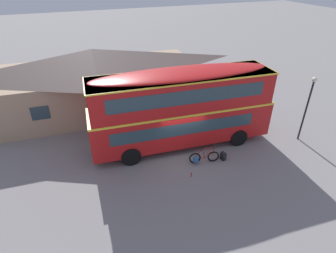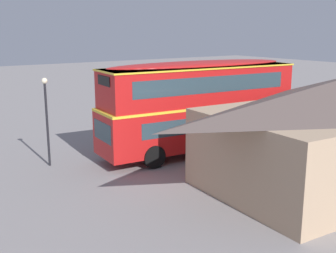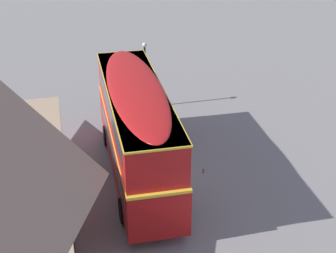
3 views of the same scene
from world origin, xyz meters
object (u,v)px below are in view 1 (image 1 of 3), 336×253
Objects in this scene: touring_bicycle at (203,157)px; backpack_on_ground at (223,156)px; water_bottle_red_squeeze at (191,175)px; street_lamp at (308,102)px; double_decker_bus at (182,106)px.

touring_bicycle is 3.27× the size of backpack_on_ground.
water_bottle_red_squeeze is at bearing -163.64° from backpack_on_ground.
backpack_on_ground is 6.16m from street_lamp.
double_decker_bus is at bearing 162.86° from street_lamp.
street_lamp reaches higher than water_bottle_red_squeeze.
touring_bicycle reaches higher than water_bottle_red_squeeze.
touring_bicycle is 0.41× the size of street_lamp.
touring_bicycle is at bearing -79.71° from double_decker_bus.
double_decker_bus is 47.64× the size of water_bottle_red_squeeze.
water_bottle_red_squeeze is 0.05× the size of street_lamp.
touring_bicycle is 1.44m from water_bottle_red_squeeze.
street_lamp is (7.30, -2.25, -0.02)m from double_decker_bus.
double_decker_bus is 2.61× the size of street_lamp.
double_decker_bus is at bearing 100.29° from touring_bicycle.
street_lamp is (8.02, 0.85, 2.52)m from water_bottle_red_squeeze.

